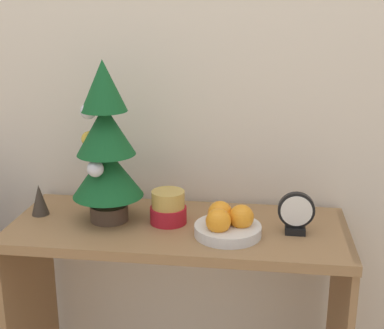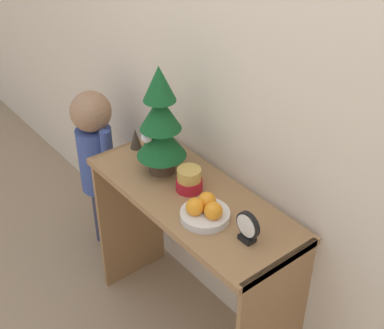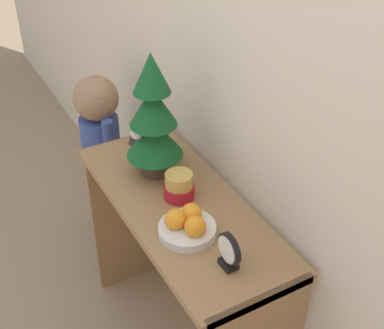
% 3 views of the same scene
% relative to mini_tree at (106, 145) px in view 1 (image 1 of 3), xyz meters
% --- Properties ---
extents(back_wall, '(7.00, 0.05, 2.50)m').
position_rel_mini_tree_xyz_m(back_wall, '(0.22, 0.24, 0.20)').
color(back_wall, beige).
rests_on(back_wall, ground_plane).
extents(console_table, '(1.01, 0.41, 0.81)m').
position_rel_mini_tree_xyz_m(console_table, '(0.22, -0.01, -0.44)').
color(console_table, olive).
rests_on(console_table, ground_plane).
extents(mini_tree, '(0.21, 0.21, 0.49)m').
position_rel_mini_tree_xyz_m(mini_tree, '(0.00, 0.00, 0.00)').
color(mini_tree, '#4C3828').
rests_on(mini_tree, console_table).
extents(fruit_bowl, '(0.19, 0.19, 0.09)m').
position_rel_mini_tree_xyz_m(fruit_bowl, '(0.37, -0.06, -0.20)').
color(fruit_bowl, silver).
rests_on(fruit_bowl, console_table).
extents(singing_bowl, '(0.11, 0.11, 0.10)m').
position_rel_mini_tree_xyz_m(singing_bowl, '(0.18, 0.00, -0.19)').
color(singing_bowl, '#AD1923').
rests_on(singing_bowl, console_table).
extents(desk_clock, '(0.11, 0.04, 0.13)m').
position_rel_mini_tree_xyz_m(desk_clock, '(0.56, -0.03, -0.17)').
color(desk_clock, black).
rests_on(desk_clock, console_table).
extents(figurine, '(0.05, 0.05, 0.10)m').
position_rel_mini_tree_xyz_m(figurine, '(-0.23, 0.02, -0.19)').
color(figurine, '#382D23').
rests_on(figurine, console_table).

